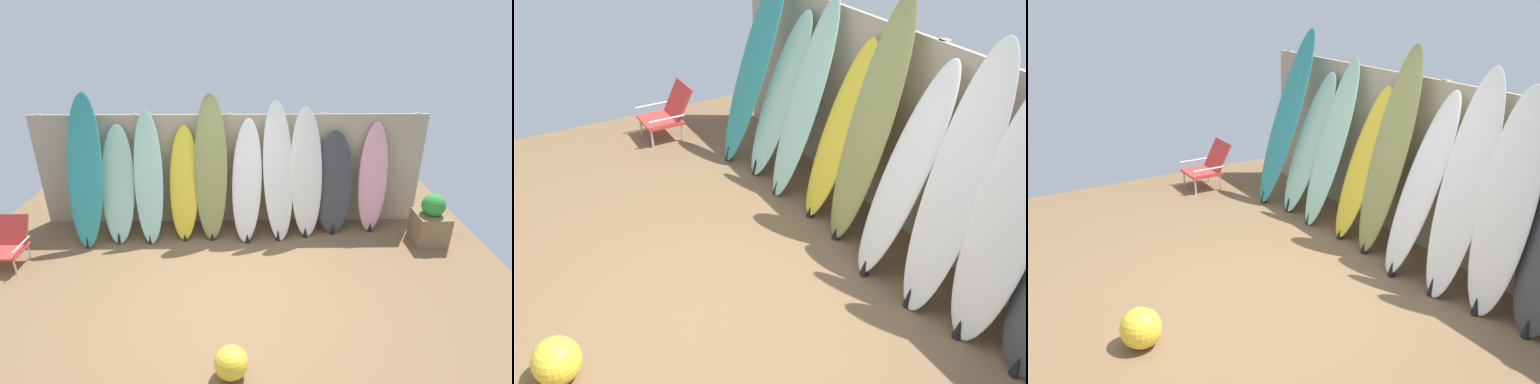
{
  "view_description": "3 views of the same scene",
  "coord_description": "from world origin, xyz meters",
  "views": [
    {
      "loc": [
        0.31,
        -3.97,
        3.18
      ],
      "look_at": [
        0.39,
        1.0,
        0.96
      ],
      "focal_mm": 28.0,
      "sensor_mm": 36.0,
      "label": 1
    },
    {
      "loc": [
        3.09,
        -1.23,
        3.09
      ],
      "look_at": [
        -0.04,
        0.53,
        0.87
      ],
      "focal_mm": 40.0,
      "sensor_mm": 36.0,
      "label": 2
    },
    {
      "loc": [
        3.94,
        -2.18,
        2.7
      ],
      "look_at": [
        -0.41,
        0.44,
        0.82
      ],
      "focal_mm": 40.0,
      "sensor_mm": 36.0,
      "label": 3
    }
  ],
  "objects": [
    {
      "name": "beach_chair",
      "position": [
        -3.03,
        0.81,
        0.32
      ],
      "size": [
        0.5,
        0.58,
        0.63
      ],
      "rotation": [
        0.0,
        0.0,
        -0.05
      ],
      "color": "silver",
      "rests_on": "ground"
    },
    {
      "name": "surfboard_yellow_3",
      "position": [
        -0.69,
        1.62,
        0.83
      ],
      "size": [
        0.46,
        0.68,
        1.67
      ],
      "color": "yellow",
      "rests_on": "ground"
    },
    {
      "name": "surfboard_seafoam_1",
      "position": [
        -1.67,
        1.57,
        0.83
      ],
      "size": [
        0.51,
        0.73,
        1.69
      ],
      "color": "#9ED6BC",
      "rests_on": "ground"
    },
    {
      "name": "surfboard_teal_0",
      "position": [
        -2.1,
        1.5,
        1.07
      ],
      "size": [
        0.53,
        0.83,
        2.17
      ],
      "color": "teal",
      "rests_on": "ground"
    },
    {
      "name": "surfboard_white_5",
      "position": [
        0.26,
        1.56,
        0.88
      ],
      "size": [
        0.52,
        0.76,
        1.78
      ],
      "color": "white",
      "rests_on": "ground"
    },
    {
      "name": "beach_ball",
      "position": [
        0.12,
        -1.18,
        0.16
      ],
      "size": [
        0.33,
        0.33,
        0.33
      ],
      "primitive_type": "sphere",
      "color": "yellow",
      "rests_on": "ground"
    },
    {
      "name": "surfboard_olive_4",
      "position": [
        -0.28,
        1.62,
        1.07
      ],
      "size": [
        0.51,
        0.65,
        2.15
      ],
      "color": "olive",
      "rests_on": "ground"
    },
    {
      "name": "fence_back",
      "position": [
        -0.0,
        2.01,
        0.9
      ],
      "size": [
        6.08,
        0.11,
        1.8
      ],
      "color": "tan",
      "rests_on": "ground"
    },
    {
      "name": "surfboard_white_7",
      "position": [
        1.16,
        1.63,
        0.96
      ],
      "size": [
        0.55,
        0.56,
        1.95
      ],
      "color": "white",
      "rests_on": "ground"
    },
    {
      "name": "ground",
      "position": [
        0.0,
        0.0,
        0.0
      ],
      "size": [
        7.68,
        7.68,
        0.0
      ],
      "primitive_type": "plane",
      "color": "brown"
    },
    {
      "name": "surfboard_seafoam_2",
      "position": [
        -1.21,
        1.56,
        0.94
      ],
      "size": [
        0.48,
        0.75,
        1.91
      ],
      "color": "#9ED6BC",
      "rests_on": "ground"
    },
    {
      "name": "surfboard_white_6",
      "position": [
        0.73,
        1.6,
        1.0
      ],
      "size": [
        0.54,
        0.71,
        2.04
      ],
      "color": "white",
      "rests_on": "ground"
    }
  ]
}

